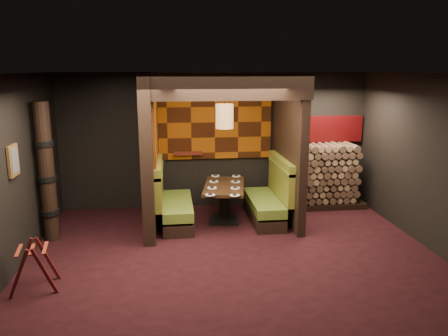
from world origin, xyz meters
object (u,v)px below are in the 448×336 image
dining_table (224,197)px  booth_bench_left (172,204)px  pendant_lamp (225,116)px  totem_column (47,173)px  booth_bench_right (269,200)px  firewood_stack (324,176)px  luggage_rack (34,264)px

dining_table → booth_bench_left: bearing=-179.0°
pendant_lamp → totem_column: bearing=-170.5°
booth_bench_left → pendant_lamp: bearing=-1.9°
booth_bench_left → booth_bench_right: bearing=0.0°
booth_bench_left → booth_bench_right: (1.89, 0.00, 0.00)m
pendant_lamp → firewood_stack: 2.73m
luggage_rack → totem_column: size_ratio=0.29×
booth_bench_right → dining_table: 0.89m
pendant_lamp → luggage_rack: size_ratio=1.44×
luggage_rack → totem_column: (-0.22, 1.79, 0.84)m
booth_bench_right → totem_column: (-3.98, -0.55, 0.79)m
luggage_rack → firewood_stack: size_ratio=0.41×
booth_bench_left → luggage_rack: 3.00m
booth_bench_right → totem_column: totem_column is taller
pendant_lamp → totem_column: (-3.10, -0.52, -0.87)m
totem_column → firewood_stack: (5.33, 1.25, -0.51)m
booth_bench_left → luggage_rack: bearing=-128.5°
booth_bench_left → dining_table: 1.02m
luggage_rack → firewood_stack: firewood_stack is taller
booth_bench_right → pendant_lamp: (-0.88, -0.03, 1.66)m
totem_column → firewood_stack: 5.50m
dining_table → firewood_stack: bearing=17.0°
totem_column → firewood_stack: size_ratio=1.39×
booth_bench_right → pendant_lamp: bearing=-177.9°
booth_bench_right → luggage_rack: 4.43m
totem_column → dining_table: bearing=10.4°
booth_bench_right → totem_column: 4.10m
booth_bench_left → booth_bench_right: 1.89m
booth_bench_left → firewood_stack: (3.25, 0.70, 0.28)m
luggage_rack → pendant_lamp: bearing=38.8°
booth_bench_left → luggage_rack: size_ratio=2.27×
booth_bench_left → booth_bench_right: same height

